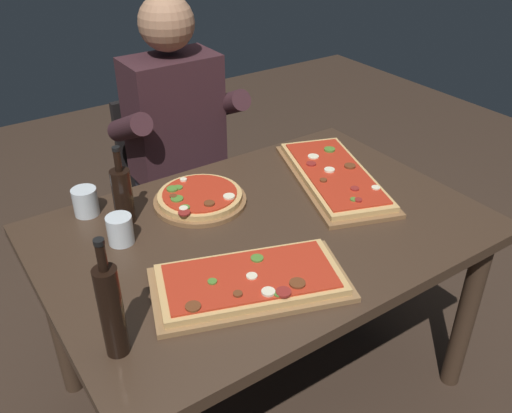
% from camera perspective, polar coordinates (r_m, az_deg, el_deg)
% --- Properties ---
extents(ground_plane, '(6.40, 6.40, 0.00)m').
position_cam_1_polar(ground_plane, '(2.28, 0.74, -17.74)').
color(ground_plane, '#38281E').
extents(dining_table, '(1.40, 0.96, 0.74)m').
position_cam_1_polar(dining_table, '(1.84, 0.88, -4.54)').
color(dining_table, '#3D2B1E').
rests_on(dining_table, ground_plane).
extents(pizza_rectangular_front, '(0.60, 0.44, 0.05)m').
position_cam_1_polar(pizza_rectangular_front, '(1.53, -0.60, -7.78)').
color(pizza_rectangular_front, olive).
rests_on(pizza_rectangular_front, dining_table).
extents(pizza_rectangular_left, '(0.46, 0.66, 0.05)m').
position_cam_1_polar(pizza_rectangular_left, '(2.05, 8.08, 3.13)').
color(pizza_rectangular_left, brown).
rests_on(pizza_rectangular_left, dining_table).
extents(pizza_round_far, '(0.32, 0.32, 0.05)m').
position_cam_1_polar(pizza_round_far, '(1.90, -5.83, 0.87)').
color(pizza_round_far, brown).
rests_on(pizza_round_far, dining_table).
extents(wine_bottle_dark, '(0.06, 0.06, 0.27)m').
position_cam_1_polar(wine_bottle_dark, '(1.81, -13.63, 1.21)').
color(wine_bottle_dark, black).
rests_on(wine_bottle_dark, dining_table).
extents(oil_bottle_amber, '(0.06, 0.06, 0.33)m').
position_cam_1_polar(oil_bottle_amber, '(1.32, -14.75, -10.27)').
color(oil_bottle_amber, black).
rests_on(oil_bottle_amber, dining_table).
extents(tumbler_near_camera, '(0.08, 0.08, 0.09)m').
position_cam_1_polar(tumbler_near_camera, '(1.91, -17.20, 0.33)').
color(tumbler_near_camera, silver).
rests_on(tumbler_near_camera, dining_table).
extents(tumbler_far_side, '(0.08, 0.08, 0.09)m').
position_cam_1_polar(tumbler_far_side, '(1.74, -13.86, -2.50)').
color(tumbler_far_side, silver).
rests_on(tumbler_far_side, dining_table).
extents(diner_chair, '(0.44, 0.44, 0.87)m').
position_cam_1_polar(diner_chair, '(2.58, -8.63, 2.57)').
color(diner_chair, black).
rests_on(diner_chair, ground_plane).
extents(seated_diner, '(0.53, 0.41, 1.33)m').
position_cam_1_polar(seated_diner, '(2.37, -7.81, 6.81)').
color(seated_diner, '#23232D').
rests_on(seated_diner, ground_plane).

